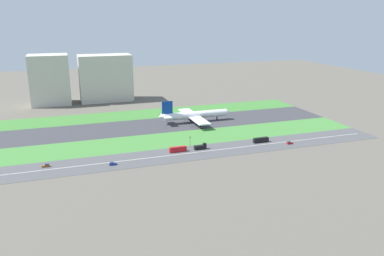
# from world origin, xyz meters

# --- Properties ---
(ground_plane) EXTENTS (800.00, 800.00, 0.00)m
(ground_plane) POSITION_xyz_m (0.00, 0.00, 0.00)
(ground_plane) COLOR #5B564C
(runway) EXTENTS (280.00, 46.00, 0.10)m
(runway) POSITION_xyz_m (0.00, 0.00, 0.05)
(runway) COLOR #38383D
(runway) RESTS_ON ground_plane
(grass_median_north) EXTENTS (280.00, 36.00, 0.10)m
(grass_median_north) POSITION_xyz_m (0.00, 41.00, 0.05)
(grass_median_north) COLOR #3D7A33
(grass_median_north) RESTS_ON ground_plane
(grass_median_south) EXTENTS (280.00, 36.00, 0.10)m
(grass_median_south) POSITION_xyz_m (0.00, -41.00, 0.05)
(grass_median_south) COLOR #427F38
(grass_median_south) RESTS_ON ground_plane
(highway) EXTENTS (280.00, 28.00, 0.10)m
(highway) POSITION_xyz_m (0.00, -73.00, 0.05)
(highway) COLOR #4C4C4F
(highway) RESTS_ON ground_plane
(highway_centerline) EXTENTS (266.00, 0.50, 0.01)m
(highway_centerline) POSITION_xyz_m (0.00, -73.00, 0.11)
(highway_centerline) COLOR silver
(highway_centerline) RESTS_ON highway
(airliner) EXTENTS (65.00, 56.00, 19.70)m
(airliner) POSITION_xyz_m (24.93, 0.00, 6.23)
(airliner) COLOR white
(airliner) RESTS_ON runway
(bus_0) EXTENTS (11.60, 2.50, 3.50)m
(bus_0) POSITION_xyz_m (51.89, -68.00, 1.82)
(bus_0) COLOR black
(bus_0) RESTS_ON highway
(truck_0) EXTENTS (8.40, 2.50, 4.00)m
(truck_0) POSITION_xyz_m (5.91, -68.00, 1.67)
(truck_0) COLOR black
(truck_0) RESTS_ON highway
(car_0) EXTENTS (4.40, 1.80, 2.00)m
(car_0) POSITION_xyz_m (-92.51, -68.00, 0.92)
(car_0) COLOR brown
(car_0) RESTS_ON highway
(car_1) EXTENTS (4.40, 1.80, 2.00)m
(car_1) POSITION_xyz_m (-54.47, -78.00, 0.92)
(car_1) COLOR navy
(car_1) RESTS_ON highway
(car_2) EXTENTS (4.40, 1.80, 2.00)m
(car_2) POSITION_xyz_m (69.11, -78.00, 0.92)
(car_2) COLOR #B2191E
(car_2) RESTS_ON highway
(bus_1) EXTENTS (11.60, 2.50, 3.50)m
(bus_1) POSITION_xyz_m (-10.07, -68.00, 1.82)
(bus_1) COLOR #B2191E
(bus_1) RESTS_ON highway
(traffic_light) EXTENTS (0.36, 0.50, 7.20)m
(traffic_light) POSITION_xyz_m (1.16, -60.01, 4.29)
(traffic_light) COLOR #4C4C51
(traffic_light) RESTS_ON highway
(terminal_building) EXTENTS (38.28, 29.60, 50.37)m
(terminal_building) POSITION_xyz_m (-90.00, 114.00, 25.19)
(terminal_building) COLOR beige
(terminal_building) RESTS_ON ground_plane
(hangar_building) EXTENTS (54.03, 27.99, 48.51)m
(hangar_building) POSITION_xyz_m (-34.27, 114.00, 24.26)
(hangar_building) COLOR beige
(hangar_building) RESTS_ON ground_plane
(fuel_tank_west) EXTENTS (19.86, 19.86, 14.22)m
(fuel_tank_west) POSITION_xyz_m (-21.54, 159.00, 7.11)
(fuel_tank_west) COLOR silver
(fuel_tank_west) RESTS_ON ground_plane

